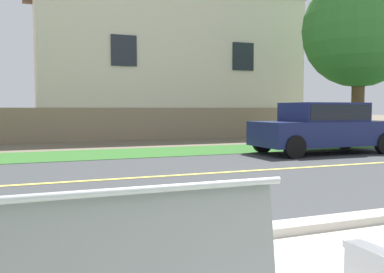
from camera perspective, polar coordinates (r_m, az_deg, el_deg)
ground_plane at (r=9.70m, az=-11.63°, el=-4.34°), size 140.00×140.00×0.00m
curb_edge at (r=4.34m, az=1.55°, el=-13.71°), size 44.00×0.30×0.11m
street_asphalt at (r=8.24m, az=-9.84°, el=-5.73°), size 52.00×8.00×0.01m
road_centre_line at (r=8.24m, az=-9.84°, el=-5.70°), size 48.00×0.14×0.01m
far_verge_grass at (r=12.68m, az=-13.98°, el=-2.42°), size 48.00×2.80×0.02m
car_navy_far at (r=13.31m, az=17.41°, el=1.46°), size 4.30×1.86×1.54m
shade_tree_centre at (r=18.03m, az=22.40°, el=14.24°), size 4.39×4.39×7.25m
garden_wall at (r=18.45m, az=-5.12°, el=1.75°), size 13.00×0.36×1.40m
house_across_street at (r=22.07m, az=-3.73°, el=10.18°), size 13.63×6.91×7.53m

